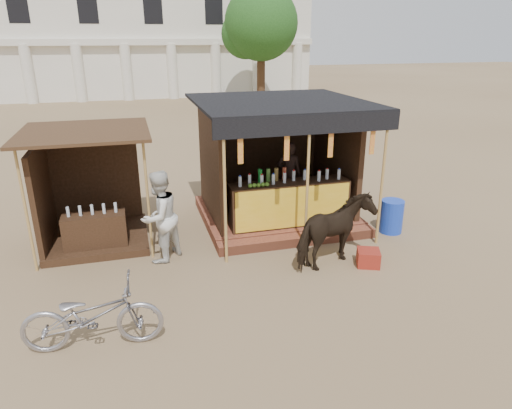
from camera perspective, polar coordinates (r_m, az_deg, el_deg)
The scene contains 11 objects.
ground at distance 7.67m, azimuth 3.28°, elevation -11.79°, with size 120.00×120.00×0.00m, color #846B4C.
main_stall at distance 10.46m, azimuth 2.79°, elevation 3.34°, with size 3.60×3.61×2.78m.
secondary_stall at distance 9.96m, azimuth -20.52°, elevation 0.11°, with size 2.40×2.40×2.38m.
cow at distance 8.55m, azimuth 9.84°, elevation -3.43°, with size 0.72×1.59×1.34m, color black.
motorbike at distance 6.77m, azimuth -19.79°, elevation -12.94°, with size 0.66×1.89×0.99m, color gray.
bystander at distance 8.74m, azimuth -11.96°, elevation -1.52°, with size 0.86×0.67×1.77m, color silver.
blue_barrel at distance 10.42m, azimuth 16.59°, elevation -1.42°, with size 0.49×0.49×0.73m, color #193BBC.
red_crate at distance 8.89m, azimuth 13.86°, elevation -6.49°, with size 0.41×0.39×0.31m, color maroon.
cooler at distance 10.44m, azimuth 9.64°, elevation -1.56°, with size 0.68×0.50×0.46m.
background_building at distance 36.08m, azimuth -16.26°, elevation 19.42°, with size 26.00×7.45×8.18m.
tree at distance 29.38m, azimuth 0.19°, elevation 21.41°, with size 4.50×4.40×7.00m.
Camera 1 is at (-2.15, -6.13, 4.07)m, focal length 32.00 mm.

